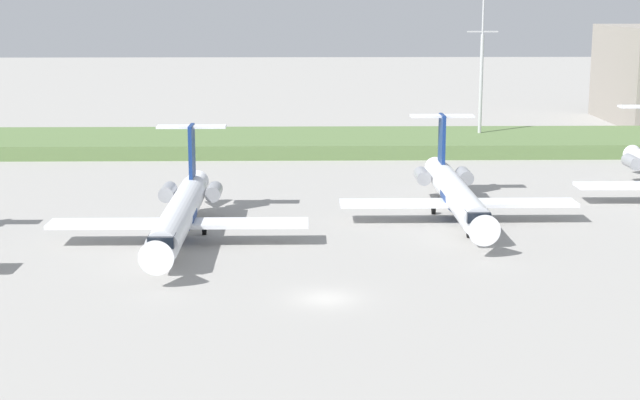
% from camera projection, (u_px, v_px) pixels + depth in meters
% --- Properties ---
extents(ground_plane, '(500.00, 500.00, 0.00)m').
position_uv_depth(ground_plane, '(318.00, 210.00, 101.67)').
color(ground_plane, '#9E9B96').
extents(grass_berm, '(320.00, 20.00, 1.93)m').
position_uv_depth(grass_berm, '(313.00, 142.00, 141.56)').
color(grass_berm, '#597542').
rests_on(grass_berm, ground).
extents(regional_jet_third, '(22.81, 31.00, 9.00)m').
position_uv_depth(regional_jet_third, '(181.00, 212.00, 89.17)').
color(regional_jet_third, silver).
rests_on(regional_jet_third, ground).
extents(regional_jet_fourth, '(22.81, 31.00, 9.00)m').
position_uv_depth(regional_jet_fourth, '(456.00, 193.00, 97.71)').
color(regional_jet_fourth, silver).
rests_on(regional_jet_fourth, ground).
extents(antenna_mast, '(4.40, 0.50, 25.07)m').
position_uv_depth(antenna_mast, '(481.00, 74.00, 142.50)').
color(antenna_mast, '#B2B2B7').
rests_on(antenna_mast, ground).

